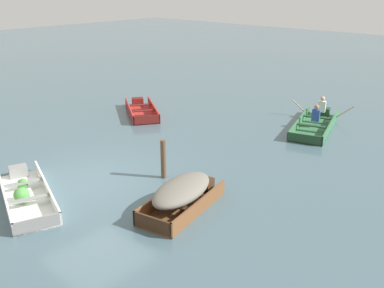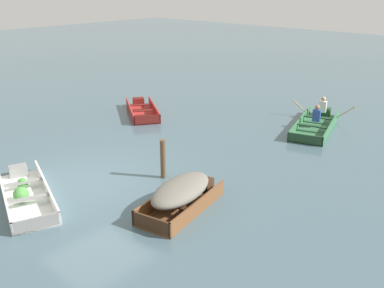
% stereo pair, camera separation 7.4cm
% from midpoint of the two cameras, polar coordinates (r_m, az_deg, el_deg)
% --- Properties ---
extents(ground_plane, '(80.00, 80.00, 0.00)m').
position_cam_midpoint_polar(ground_plane, '(12.08, -13.40, -4.97)').
color(ground_plane, '#47606B').
extents(dinghy_white_foreground, '(3.50, 2.13, 0.43)m').
position_cam_midpoint_polar(dinghy_white_foreground, '(11.71, -21.54, -6.10)').
color(dinghy_white_foreground, white).
rests_on(dinghy_white_foreground, ground).
extents(skiff_wooden_brown_near_moored, '(1.49, 2.62, 0.74)m').
position_cam_midpoint_polar(skiff_wooden_brown_near_moored, '(10.28, -1.47, -6.50)').
color(skiff_wooden_brown_near_moored, brown).
rests_on(skiff_wooden_brown_near_moored, ground).
extents(skiff_red_mid_moored, '(3.00, 2.49, 0.36)m').
position_cam_midpoint_polar(skiff_red_mid_moored, '(17.95, -6.90, 4.48)').
color(skiff_red_mid_moored, '#AD2D28').
rests_on(skiff_red_mid_moored, ground).
extents(rowboat_green_with_crew, '(2.68, 3.97, 0.90)m').
position_cam_midpoint_polar(rowboat_green_with_crew, '(16.85, 16.09, 2.83)').
color(rowboat_green_with_crew, '#387047').
rests_on(rowboat_green_with_crew, ground).
extents(mooring_post, '(0.15, 0.15, 1.12)m').
position_cam_midpoint_polar(mooring_post, '(11.83, -4.02, -2.01)').
color(mooring_post, brown).
rests_on(mooring_post, ground).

